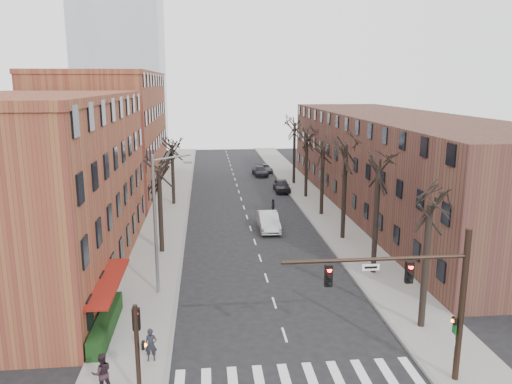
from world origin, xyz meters
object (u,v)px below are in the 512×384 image
object	(u,v)px
parked_car_mid	(260,171)
silver_sedan	(268,221)
parked_car_near	(282,185)
pedestrian_a	(151,345)

from	to	relation	value
parked_car_mid	silver_sedan	bearing A→B (deg)	-98.78
parked_car_near	pedestrian_a	distance (m)	39.53
silver_sedan	parked_car_mid	bearing A→B (deg)	85.60
parked_car_mid	pedestrian_a	world-z (taller)	pedestrian_a
parked_car_mid	parked_car_near	bearing A→B (deg)	-86.31
parked_car_near	pedestrian_a	xyz separation A→B (m)	(-12.10, -37.63, 0.19)
parked_car_near	parked_car_mid	distance (m)	11.06
silver_sedan	parked_car_near	distance (m)	16.63
parked_car_near	silver_sedan	bearing A→B (deg)	-102.31
silver_sedan	parked_car_mid	world-z (taller)	silver_sedan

